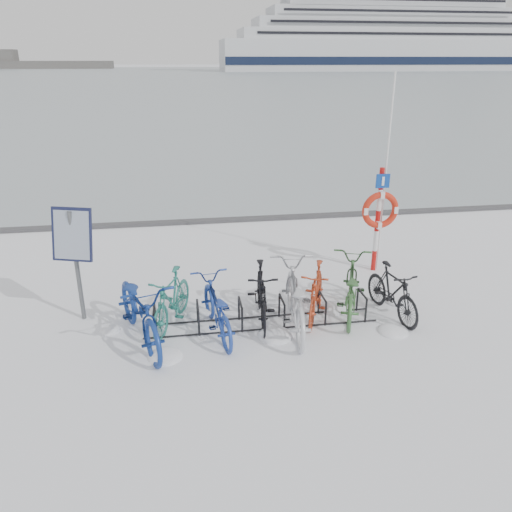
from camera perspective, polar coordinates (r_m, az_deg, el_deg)
The scene contains 16 objects.
ground at distance 8.72m, azimuth 0.60°, elevation -7.75°, with size 900.00×900.00×0.00m, color white.
ice_sheet at distance 162.56m, azimuth -9.00°, elevation 19.83°, with size 400.00×298.00×0.02m, color #94A0A7.
quay_edge at distance 14.10m, azimuth -3.36°, elevation 4.12°, with size 400.00×0.25×0.10m, color #3F3F42.
bike_rack at distance 8.63m, azimuth 0.60°, elevation -6.71°, with size 4.00×0.48×0.46m.
info_board at distance 8.81m, azimuth -20.19°, elevation 1.59°, with size 0.72×0.44×2.03m.
lifebuoy_station at distance 10.66m, azimuth 13.99°, elevation 5.11°, with size 0.78×0.22×4.07m.
cruise_ferry at distance 215.69m, azimuth 14.70°, elevation 22.89°, with size 129.40×24.42×42.52m.
bike_0 at distance 8.18m, azimuth -13.14°, elevation -5.75°, with size 0.79×2.27×1.19m, color navy.
bike_1 at distance 8.61m, azimuth -9.65°, elevation -4.75°, with size 0.47×1.66×1.00m, color #216D61.
bike_2 at distance 8.29m, azimuth -4.58°, elevation -5.70°, with size 0.64×1.83×0.96m, color navy.
bike_3 at distance 8.63m, azimuth 0.61°, elevation -4.20°, with size 0.49×1.73×1.04m, color black.
bike_4 at distance 8.41m, azimuth 4.45°, elevation -4.64°, with size 0.75×2.15×1.13m, color #B9BBC2.
bike_5 at distance 8.85m, azimuth 6.90°, elevation -3.90°, with size 0.46×1.63×0.98m, color #A43519.
bike_6 at distance 9.06m, azimuth 10.75°, elevation -3.31°, with size 0.69×1.97×1.04m, color #325E2F.
bike_7 at distance 9.14m, azimuth 15.33°, elevation -3.77°, with size 0.45×1.59×0.95m, color black.
snow_drifts at distance 8.68m, azimuth 3.35°, elevation -7.93°, with size 5.65×1.80×0.20m.
Camera 1 is at (-1.27, -7.50, 4.27)m, focal length 35.00 mm.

